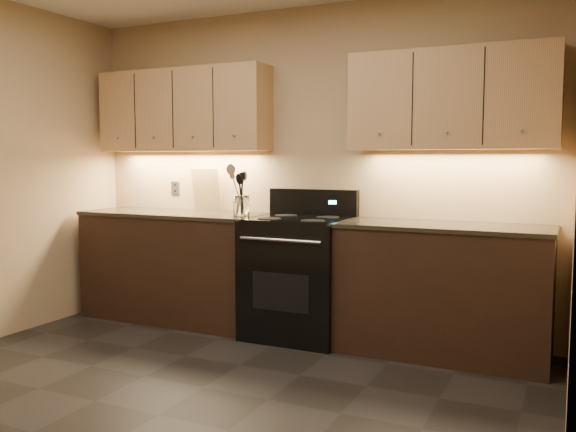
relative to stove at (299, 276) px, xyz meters
name	(u,v)px	position (x,y,z in m)	size (l,w,h in m)	color
floor	(158,415)	(-0.08, -1.68, -0.48)	(4.00, 4.00, 0.00)	black
wall_back	(306,169)	(-0.08, 0.32, 0.82)	(4.00, 0.04, 2.60)	tan
wall_right	(576,181)	(1.92, -1.68, 0.82)	(0.04, 4.00, 2.60)	tan
counter_left	(175,266)	(-1.18, 0.02, -0.01)	(1.62, 0.62, 0.93)	black
counter_right	(443,290)	(1.10, 0.02, -0.01)	(1.46, 0.62, 0.93)	black
stove	(299,276)	(0.00, 0.00, 0.00)	(0.76, 0.68, 1.14)	black
upper_cab_left	(183,111)	(-1.18, 0.17, 1.32)	(1.60, 0.30, 0.70)	tan
upper_cab_right	(451,100)	(1.10, 0.17, 1.32)	(1.44, 0.30, 0.70)	tan
outlet_plate	(175,188)	(-1.38, 0.31, 0.64)	(0.09, 0.01, 0.12)	#B2B5BA
utensil_crock	(241,206)	(-0.50, -0.02, 0.53)	(0.17, 0.17, 0.16)	white
cutting_board	(207,189)	(-1.02, 0.28, 0.64)	(0.30, 0.02, 0.38)	tan
wooden_spoon	(238,193)	(-0.53, -0.04, 0.63)	(0.06, 0.06, 0.33)	tan
black_spoon	(243,194)	(-0.50, 0.00, 0.63)	(0.06, 0.06, 0.32)	black
black_turner	(242,193)	(-0.49, -0.04, 0.64)	(0.08, 0.08, 0.34)	black
steel_spatula	(244,191)	(-0.48, -0.01, 0.65)	(0.08, 0.08, 0.36)	silver
steel_skimmer	(243,189)	(-0.48, -0.03, 0.67)	(0.09, 0.09, 0.40)	silver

